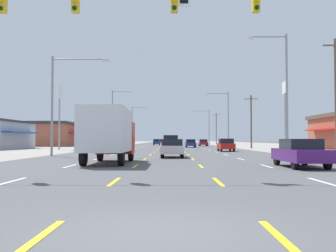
{
  "coord_description": "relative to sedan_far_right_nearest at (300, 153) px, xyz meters",
  "views": [
    {
      "loc": [
        0.17,
        -5.88,
        1.43
      ],
      "look_at": [
        -0.3,
        50.49,
        3.42
      ],
      "focal_mm": 40.78,
      "sensor_mm": 36.0,
      "label": 1
    }
  ],
  "objects": [
    {
      "name": "pole_sign_right_row_1",
      "position": [
        10.29,
        36.85,
        6.89
      ],
      "size": [
        0.24,
        2.16,
        10.06
      ],
      "color": "gray",
      "rests_on": "ground"
    },
    {
      "name": "lot_apron_right",
      "position": [
        17.95,
        52.21,
        -0.75
      ],
      "size": [
        28.0,
        440.0,
        0.01
      ],
      "primitive_type": "cube",
      "color": "gray",
      "rests_on": "ground"
    },
    {
      "name": "hatchback_inner_left_distant_c",
      "position": [
        -10.51,
        115.57,
        0.03
      ],
      "size": [
        1.72,
        3.9,
        1.54
      ],
      "color": "red",
      "rests_on": "ground"
    },
    {
      "name": "sedan_inner_right_farther",
      "position": [
        -3.12,
        49.53,
        0.0
      ],
      "size": [
        1.8,
        4.5,
        1.46
      ],
      "color": "navy",
      "rests_on": "ground"
    },
    {
      "name": "streetlight_left_row_0",
      "position": [
        -16.34,
        13.14,
        4.42
      ],
      "size": [
        5.0,
        0.26,
        8.66
      ],
      "color": "gray",
      "rests_on": "ground"
    },
    {
      "name": "sedan_center_turn_mid",
      "position": [
        -6.57,
        10.88,
        0.0
      ],
      "size": [
        1.8,
        4.5,
        1.46
      ],
      "color": "silver",
      "rests_on": "ground"
    },
    {
      "name": "utility_pole_left_row_2",
      "position": [
        -20.68,
        77.38,
        3.74
      ],
      "size": [
        2.2,
        0.26,
        8.62
      ],
      "color": "brown",
      "rests_on": "ground"
    },
    {
      "name": "storefront_left_row_2",
      "position": [
        -32.14,
        64.58,
        1.84
      ],
      "size": [
        10.49,
        18.43,
        5.13
      ],
      "color": "#A35642",
      "rests_on": "ground"
    },
    {
      "name": "utility_pole_right_row_0",
      "position": [
        7.86,
        13.8,
        4.61
      ],
      "size": [
        2.2,
        0.26,
        10.34
      ],
      "color": "brown",
      "rests_on": "ground"
    },
    {
      "name": "streetlight_right_row_2",
      "position": [
        2.8,
        80.61,
        4.68
      ],
      "size": [
        4.79,
        0.26,
        9.19
      ],
      "color": "gray",
      "rests_on": "ground"
    },
    {
      "name": "signal_span_wire",
      "position": [
        -7.23,
        -3.38,
        4.51
      ],
      "size": [
        25.27,
        0.53,
        8.89
      ],
      "color": "brown",
      "rests_on": "ground"
    },
    {
      "name": "hatchback_far_right_midfar",
      "position": [
        -0.03,
        26.43,
        0.03
      ],
      "size": [
        1.72,
        3.9,
        1.54
      ],
      "color": "red",
      "rests_on": "ground"
    },
    {
      "name": "lane_markings",
      "position": [
        -6.8,
        90.71,
        -0.75
      ],
      "size": [
        10.64,
        227.6,
        0.01
      ],
      "color": "white",
      "rests_on": "ground"
    },
    {
      "name": "streetlight_right_row_1",
      "position": [
        2.93,
        46.87,
        4.89
      ],
      "size": [
        4.13,
        0.26,
        9.74
      ],
      "color": "gray",
      "rests_on": "ground"
    },
    {
      "name": "streetlight_left_row_2",
      "position": [
        -16.56,
        80.61,
        5.08
      ],
      "size": [
        4.06,
        0.26,
        10.14
      ],
      "color": "gray",
      "rests_on": "ground"
    },
    {
      "name": "streetlight_left_row_1",
      "position": [
        -16.65,
        46.87,
        4.97
      ],
      "size": [
        3.46,
        0.26,
        10.07
      ],
      "color": "gray",
      "rests_on": "ground"
    },
    {
      "name": "pole_sign_left_row_1",
      "position": [
        -22.29,
        33.4,
        6.39
      ],
      "size": [
        0.24,
        2.23,
        9.29
      ],
      "color": "gray",
      "rests_on": "ground"
    },
    {
      "name": "sedan_far_right_nearest",
      "position": [
        0.0,
        0.0,
        0.0
      ],
      "size": [
        1.8,
        4.5,
        1.46
      ],
      "color": "#4C196B",
      "rests_on": "ground"
    },
    {
      "name": "utility_pole_right_row_3",
      "position": [
        8.05,
        104.39,
        4.47
      ],
      "size": [
        2.2,
        0.26,
        10.05
      ],
      "color": "brown",
      "rests_on": "ground"
    },
    {
      "name": "hatchback_inner_left_distant_a",
      "position": [
        -10.32,
        77.03,
        0.03
      ],
      "size": [
        1.72,
        3.9,
        1.54
      ],
      "color": "navy",
      "rests_on": "ground"
    },
    {
      "name": "suv_center_turn_far",
      "position": [
        -6.7,
        29.96,
        0.27
      ],
      "size": [
        1.98,
        4.9,
        1.98
      ],
      "color": "#235B2D",
      "rests_on": "ground"
    },
    {
      "name": "sedan_far_right_farthest",
      "position": [
        0.28,
        62.74,
        0.0
      ],
      "size": [
        1.8,
        4.5,
        1.46
      ],
      "color": "maroon",
      "rests_on": "ground"
    },
    {
      "name": "streetlight_right_row_0",
      "position": [
        3.05,
        13.14,
        5.25
      ],
      "size": [
        3.51,
        0.26,
        10.59
      ],
      "color": "gray",
      "rests_on": "ground"
    },
    {
      "name": "suv_center_turn_distant_b",
      "position": [
        -6.57,
        91.6,
        0.27
      ],
      "size": [
        1.98,
        4.9,
        1.98
      ],
      "color": "#B28C33",
      "rests_on": "ground"
    },
    {
      "name": "ground_plane",
      "position": [
        -6.8,
        52.21,
        -0.76
      ],
      "size": [
        572.0,
        572.0,
        0.0
      ],
      "primitive_type": "plane",
      "color": "#4C4C4F"
    },
    {
      "name": "utility_pole_right_row_1",
      "position": [
        6.53,
        43.01,
        3.79
      ],
      "size": [
        2.2,
        0.26,
        8.72
      ],
      "color": "brown",
      "rests_on": "ground"
    },
    {
      "name": "lot_apron_left",
      "position": [
        -31.55,
        52.21,
        -0.75
      ],
      "size": [
        28.0,
        440.0,
        0.01
      ],
      "primitive_type": "cube",
      "color": "gray",
      "rests_on": "ground"
    },
    {
      "name": "box_truck_inner_left_near",
      "position": [
        -10.37,
        3.09,
        1.08
      ],
      "size": [
        2.4,
        7.2,
        3.23
      ],
      "color": "red",
      "rests_on": "ground"
    }
  ]
}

